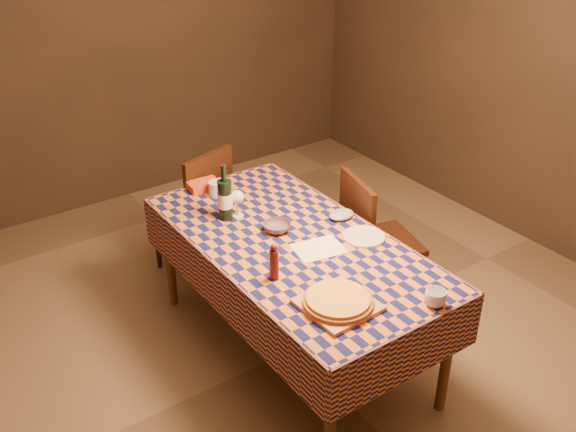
{
  "coord_description": "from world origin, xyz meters",
  "views": [
    {
      "loc": [
        -1.72,
        -2.43,
        2.59
      ],
      "look_at": [
        0.0,
        0.05,
        0.9
      ],
      "focal_mm": 40.0,
      "sensor_mm": 36.0,
      "label": 1
    }
  ],
  "objects_px": {
    "dining_table": "(293,252)",
    "white_plate": "(364,237)",
    "wine_bottle": "(225,199)",
    "chair_far": "(199,205)",
    "chair_right": "(372,236)",
    "cutting_board": "(338,305)",
    "pizza": "(338,300)",
    "bowl": "(277,227)"
  },
  "relations": [
    {
      "from": "dining_table",
      "to": "white_plate",
      "type": "distance_m",
      "value": 0.4
    },
    {
      "from": "wine_bottle",
      "to": "chair_far",
      "type": "xyz_separation_m",
      "value": [
        0.15,
        0.66,
        -0.37
      ]
    },
    {
      "from": "chair_right",
      "to": "white_plate",
      "type": "bearing_deg",
      "value": -139.13
    },
    {
      "from": "cutting_board",
      "to": "pizza",
      "type": "bearing_deg",
      "value": 180.0
    },
    {
      "from": "cutting_board",
      "to": "wine_bottle",
      "type": "height_order",
      "value": "wine_bottle"
    },
    {
      "from": "wine_bottle",
      "to": "white_plate",
      "type": "relative_size",
      "value": 1.45
    },
    {
      "from": "wine_bottle",
      "to": "bowl",
      "type": "bearing_deg",
      "value": -60.68
    },
    {
      "from": "bowl",
      "to": "wine_bottle",
      "type": "bearing_deg",
      "value": 119.32
    },
    {
      "from": "chair_right",
      "to": "chair_far",
      "type": "bearing_deg",
      "value": 125.08
    },
    {
      "from": "cutting_board",
      "to": "white_plate",
      "type": "distance_m",
      "value": 0.64
    },
    {
      "from": "dining_table",
      "to": "chair_right",
      "type": "height_order",
      "value": "chair_right"
    },
    {
      "from": "bowl",
      "to": "chair_right",
      "type": "bearing_deg",
      "value": -3.52
    },
    {
      "from": "cutting_board",
      "to": "chair_right",
      "type": "relative_size",
      "value": 0.34
    },
    {
      "from": "cutting_board",
      "to": "chair_far",
      "type": "relative_size",
      "value": 0.34
    },
    {
      "from": "pizza",
      "to": "bowl",
      "type": "xyz_separation_m",
      "value": [
        0.15,
        0.73,
        -0.01
      ]
    },
    {
      "from": "cutting_board",
      "to": "chair_far",
      "type": "bearing_deg",
      "value": 85.03
    },
    {
      "from": "pizza",
      "to": "bowl",
      "type": "distance_m",
      "value": 0.75
    },
    {
      "from": "bowl",
      "to": "cutting_board",
      "type": "bearing_deg",
      "value": -101.89
    },
    {
      "from": "chair_far",
      "to": "chair_right",
      "type": "relative_size",
      "value": 1.0
    },
    {
      "from": "bowl",
      "to": "chair_right",
      "type": "distance_m",
      "value": 0.74
    },
    {
      "from": "wine_bottle",
      "to": "dining_table",
      "type": "bearing_deg",
      "value": -67.36
    },
    {
      "from": "cutting_board",
      "to": "wine_bottle",
      "type": "xyz_separation_m",
      "value": [
        -0.01,
        1.02,
        0.12
      ]
    },
    {
      "from": "dining_table",
      "to": "pizza",
      "type": "relative_size",
      "value": 5.02
    },
    {
      "from": "dining_table",
      "to": "cutting_board",
      "type": "relative_size",
      "value": 5.76
    },
    {
      "from": "pizza",
      "to": "chair_far",
      "type": "distance_m",
      "value": 1.71
    },
    {
      "from": "bowl",
      "to": "chair_right",
      "type": "height_order",
      "value": "chair_right"
    },
    {
      "from": "white_plate",
      "to": "wine_bottle",
      "type": "bearing_deg",
      "value": 129.49
    },
    {
      "from": "chair_far",
      "to": "pizza",
      "type": "bearing_deg",
      "value": -94.97
    },
    {
      "from": "pizza",
      "to": "bowl",
      "type": "relative_size",
      "value": 2.37
    },
    {
      "from": "cutting_board",
      "to": "chair_right",
      "type": "distance_m",
      "value": 1.12
    },
    {
      "from": "dining_table",
      "to": "pizza",
      "type": "distance_m",
      "value": 0.63
    },
    {
      "from": "chair_far",
      "to": "bowl",
      "type": "bearing_deg",
      "value": -89.49
    },
    {
      "from": "bowl",
      "to": "white_plate",
      "type": "height_order",
      "value": "bowl"
    },
    {
      "from": "white_plate",
      "to": "chair_far",
      "type": "bearing_deg",
      "value": 105.64
    },
    {
      "from": "pizza",
      "to": "white_plate",
      "type": "relative_size",
      "value": 1.58
    },
    {
      "from": "white_plate",
      "to": "chair_far",
      "type": "distance_m",
      "value": 1.35
    },
    {
      "from": "chair_far",
      "to": "chair_right",
      "type": "distance_m",
      "value": 1.21
    },
    {
      "from": "bowl",
      "to": "wine_bottle",
      "type": "relative_size",
      "value": 0.46
    },
    {
      "from": "cutting_board",
      "to": "chair_right",
      "type": "bearing_deg",
      "value": 39.48
    },
    {
      "from": "cutting_board",
      "to": "chair_far",
      "type": "xyz_separation_m",
      "value": [
        0.15,
        1.68,
        -0.26
      ]
    },
    {
      "from": "white_plate",
      "to": "chair_far",
      "type": "height_order",
      "value": "chair_far"
    },
    {
      "from": "wine_bottle",
      "to": "cutting_board",
      "type": "bearing_deg",
      "value": -89.62
    }
  ]
}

